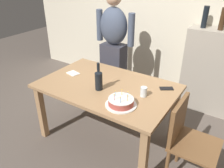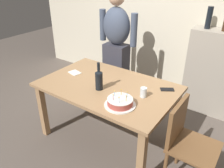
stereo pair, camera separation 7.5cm
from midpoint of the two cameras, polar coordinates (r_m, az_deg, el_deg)
ground_plane at (r=2.94m, az=-1.89°, el=-13.10°), size 10.00×10.00×0.00m
back_wall at (r=3.64m, az=12.50°, el=17.46°), size 5.20×0.10×2.60m
dining_table at (r=2.56m, az=-2.12°, el=-2.19°), size 1.50×0.96×0.74m
birthday_cake at (r=2.14m, az=1.27°, el=-4.60°), size 0.30×0.30×0.14m
water_glass_near at (r=2.30m, az=7.08°, el=-1.96°), size 0.07×0.07×0.10m
wine_bottle at (r=2.38m, az=-4.30°, el=1.15°), size 0.08×0.08×0.31m
cell_phone at (r=2.50m, az=12.78°, el=-1.11°), size 0.16×0.14×0.01m
napkin_stack at (r=2.82m, az=-10.57°, el=2.68°), size 0.17×0.14×0.01m
person_man_bearded at (r=3.28m, az=-0.25°, el=9.25°), size 0.61×0.27×1.66m
dining_chair at (r=2.24m, az=17.38°, el=-12.71°), size 0.42×0.42×0.87m
shelf_cabinet at (r=3.43m, az=23.12°, el=2.91°), size 0.74×0.30×1.47m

